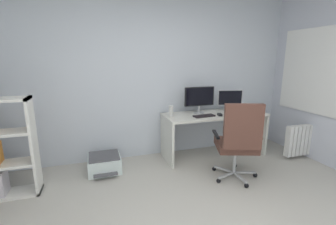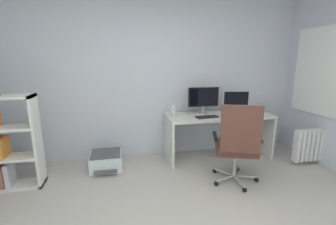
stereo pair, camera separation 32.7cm
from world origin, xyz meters
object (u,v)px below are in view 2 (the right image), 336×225
printer (106,161)px  desk (219,125)px  keyboard (207,117)px  computer_mouse (223,116)px  monitor_secondary (236,100)px  desktop_speaker (173,111)px  radiator (315,145)px  monitor_main (203,98)px  office_chair (238,142)px

printer → desk: bearing=1.6°
keyboard → computer_mouse: 0.26m
desk → computer_mouse: bearing=-89.3°
monitor_secondary → computer_mouse: (-0.33, -0.25, -0.20)m
desktop_speaker → radiator: desktop_speaker is taller
desktop_speaker → printer: size_ratio=0.33×
keyboard → printer: size_ratio=0.66×
monitor_secondary → radiator: (1.03, -0.65, -0.63)m
printer → radiator: radiator is taller
desktop_speaker → printer: 1.27m
keyboard → desktop_speaker: bearing=155.0°
desk → monitor_main: size_ratio=3.35×
computer_mouse → desktop_speaker: bearing=179.2°
monitor_main → keyboard: (-0.02, -0.23, -0.25)m
desktop_speaker → radiator: size_ratio=0.24×
monitor_secondary → computer_mouse: bearing=-142.4°
monitor_secondary → keyboard: bearing=-158.8°
monitor_main → radiator: 1.86m
monitor_main → keyboard: size_ratio=1.49×
monitor_secondary → keyboard: monitor_secondary is taller
desk → printer: 1.86m
desk → keyboard: keyboard is taller
desktop_speaker → monitor_secondary: bearing=2.5°
monitor_secondary → office_chair: monitor_secondary is taller
desk → monitor_main: bearing=158.3°
office_chair → desktop_speaker: bearing=123.3°
monitor_main → keyboard: bearing=-95.0°
keyboard → computer_mouse: size_ratio=3.40×
desktop_speaker → radiator: (2.11, -0.61, -0.50)m
desktop_speaker → computer_mouse: bearing=-15.4°
monitor_secondary → office_chair: bearing=-115.6°
desktop_speaker → desk: bearing=-3.7°
desktop_speaker → printer: bearing=-174.6°
office_chair → monitor_secondary: bearing=64.4°
desk → radiator: desk is taller
radiator → desktop_speaker: bearing=164.0°
printer → radiator: (3.17, -0.51, 0.19)m
desk → printer: desk is taller
computer_mouse → radiator: computer_mouse is taller
monitor_main → desktop_speaker: (-0.51, -0.05, -0.18)m
monitor_main → printer: (-1.56, -0.15, -0.87)m
monitor_secondary → desktop_speaker: bearing=-177.5°
computer_mouse → monitor_main: bearing=148.3°
desk → printer: size_ratio=3.31×
keyboard → monitor_secondary: bearing=16.6°
monitor_main → office_chair: bearing=-84.0°
monitor_main → monitor_secondary: monitor_main is taller
monitor_secondary → office_chair: 1.15m
desk → office_chair: 0.90m
keyboard → printer: bearing=172.4°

